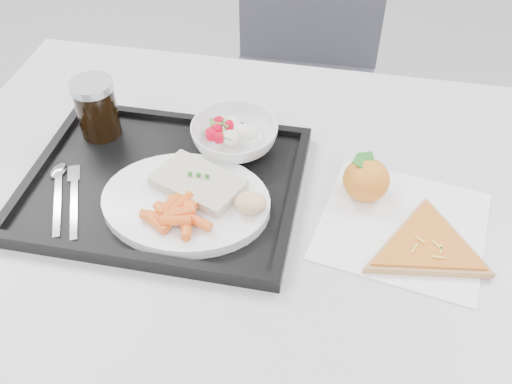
# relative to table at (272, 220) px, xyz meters

# --- Properties ---
(table) EXTENTS (1.20, 0.80, 0.75)m
(table) POSITION_rel_table_xyz_m (0.00, 0.00, 0.00)
(table) COLOR silver
(table) RESTS_ON ground
(chair) EXTENTS (0.43, 0.43, 0.93)m
(chair) POSITION_rel_table_xyz_m (-0.04, 0.77, -0.15)
(chair) COLOR #3B3C43
(chair) RESTS_ON ground
(tray) EXTENTS (0.45, 0.35, 0.03)m
(tray) POSITION_rel_table_xyz_m (-0.18, -0.02, 0.08)
(tray) COLOR black
(tray) RESTS_ON table
(dinner_plate) EXTENTS (0.27, 0.27, 0.02)m
(dinner_plate) POSITION_rel_table_xyz_m (-0.13, -0.07, 0.09)
(dinner_plate) COLOR white
(dinner_plate) RESTS_ON tray
(fish_fillet) EXTENTS (0.16, 0.13, 0.03)m
(fish_fillet) POSITION_rel_table_xyz_m (-0.11, -0.04, 0.11)
(fish_fillet) COLOR beige
(fish_fillet) RESTS_ON dinner_plate
(bread_roll) EXTENTS (0.06, 0.06, 0.03)m
(bread_roll) POSITION_rel_table_xyz_m (-0.02, -0.08, 0.12)
(bread_roll) COLOR tan
(bread_roll) RESTS_ON dinner_plate
(salad_bowl) EXTENTS (0.15, 0.15, 0.05)m
(salad_bowl) POSITION_rel_table_xyz_m (-0.08, 0.09, 0.11)
(salad_bowl) COLOR white
(salad_bowl) RESTS_ON tray
(cola_glass) EXTENTS (0.07, 0.07, 0.11)m
(cola_glass) POSITION_rel_table_xyz_m (-0.33, 0.08, 0.14)
(cola_glass) COLOR black
(cola_glass) RESTS_ON tray
(cutlery) EXTENTS (0.11, 0.17, 0.01)m
(cutlery) POSITION_rel_table_xyz_m (-0.33, -0.08, 0.08)
(cutlery) COLOR silver
(cutlery) RESTS_ON tray
(napkin) EXTENTS (0.29, 0.28, 0.00)m
(napkin) POSITION_rel_table_xyz_m (0.21, -0.03, 0.07)
(napkin) COLOR white
(napkin) RESTS_ON table
(tangerine) EXTENTS (0.08, 0.08, 0.07)m
(tangerine) POSITION_rel_table_xyz_m (0.15, 0.02, 0.10)
(tangerine) COLOR orange
(tangerine) RESTS_ON napkin
(pizza_slice) EXTENTS (0.31, 0.31, 0.02)m
(pizza_slice) POSITION_rel_table_xyz_m (0.25, -0.08, 0.08)
(pizza_slice) COLOR #E0B572
(pizza_slice) RESTS_ON napkin
(carrot_pile) EXTENTS (0.11, 0.09, 0.03)m
(carrot_pile) POSITION_rel_table_xyz_m (-0.13, -0.12, 0.11)
(carrot_pile) COLOR orange
(carrot_pile) RESTS_ON dinner_plate
(salad_contents) EXTENTS (0.09, 0.07, 0.03)m
(salad_contents) POSITION_rel_table_xyz_m (-0.09, 0.09, 0.12)
(salad_contents) COLOR red
(salad_contents) RESTS_ON salad_bowl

